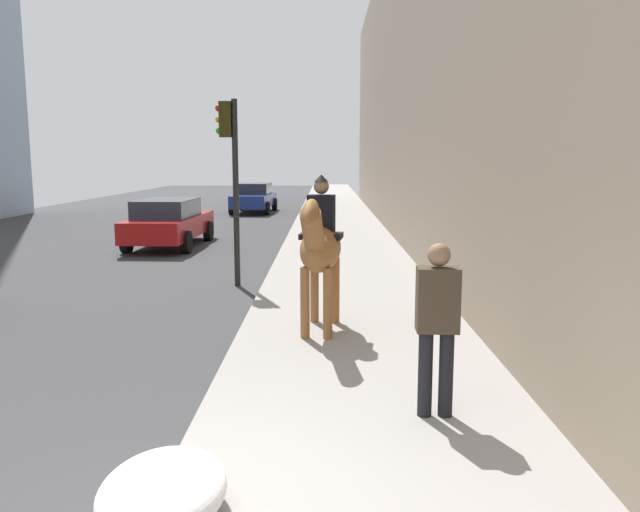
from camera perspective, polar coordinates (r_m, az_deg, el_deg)
name	(u,v)px	position (r m, az deg, el deg)	size (l,w,h in m)	color
mounted_horse_near	(320,246)	(9.04, 0.00, 0.88)	(2.15, 0.75, 2.27)	brown
pedestrian_greeting	(437,318)	(6.18, 10.50, -5.53)	(0.27, 0.41, 1.70)	black
car_mid_lane	(169,222)	(19.47, -13.41, 3.01)	(4.63, 2.02, 1.44)	maroon
car_far_lane	(254,198)	(31.48, -5.95, 5.25)	(4.48, 2.06, 1.44)	navy
traffic_light_near_curb	(231,162)	(13.00, -8.02, 8.35)	(0.20, 0.44, 3.79)	black
snow_pile_near	(163,491)	(4.82, -13.95, -19.85)	(1.14, 0.88, 0.40)	white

